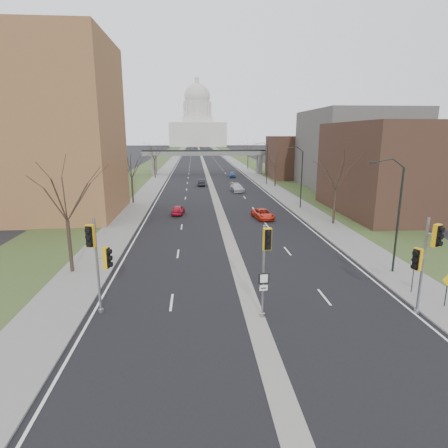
{
  "coord_description": "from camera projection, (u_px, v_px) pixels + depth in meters",
  "views": [
    {
      "loc": [
        -3.37,
        -20.24,
        10.48
      ],
      "look_at": [
        -1.12,
        8.62,
        3.51
      ],
      "focal_mm": 30.0,
      "sensor_mm": 36.0,
      "label": 1
    }
  ],
  "objects": [
    {
      "name": "car_left_far",
      "position": [
        201.0,
        182.0,
        77.82
      ],
      "size": [
        1.49,
        4.24,
        1.4
      ],
      "primitive_type": "imported",
      "rotation": [
        0.0,
        0.0,
        3.14
      ],
      "color": "black",
      "rests_on": "ground"
    },
    {
      "name": "sidewalk_left",
      "position": [
        175.0,
        158.0,
        166.79
      ],
      "size": [
        4.0,
        600.0,
        0.12
      ],
      "primitive_type": "cube",
      "color": "gray",
      "rests_on": "ground"
    },
    {
      "name": "apartment_building",
      "position": [
        13.0,
        130.0,
        46.86
      ],
      "size": [
        25.0,
        16.0,
        22.0
      ],
      "primitive_type": "cube",
      "color": "olive",
      "rests_on": "ground"
    },
    {
      "name": "speed_limit_sign",
      "position": [
        414.0,
        268.0,
        24.8
      ],
      "size": [
        0.53,
        0.06,
        2.47
      ],
      "rotation": [
        0.0,
        0.0,
        0.02
      ],
      "color": "black",
      "rests_on": "sidewalk_right"
    },
    {
      "name": "signal_pole_left",
      "position": [
        98.0,
        253.0,
        21.47
      ],
      "size": [
        1.18,
        0.99,
        5.84
      ],
      "rotation": [
        0.0,
        0.0,
        -0.18
      ],
      "color": "gray",
      "rests_on": "ground"
    },
    {
      "name": "streetlight_mid",
      "position": [
        297.0,
        160.0,
        52.55
      ],
      "size": [
        2.61,
        0.2,
        8.7
      ],
      "color": "black",
      "rests_on": "sidewalk_right"
    },
    {
      "name": "warning_sign",
      "position": [
        447.0,
        285.0,
        22.84
      ],
      "size": [
        0.85,
        0.11,
        2.17
      ],
      "rotation": [
        0.0,
        0.0,
        0.09
      ],
      "color": "black",
      "rests_on": "sidewalk_right"
    },
    {
      "name": "commercial_block_near",
      "position": [
        400.0,
        169.0,
        49.88
      ],
      "size": [
        16.0,
        20.0,
        12.0
      ],
      "primitive_type": "cube",
      "color": "#43291F",
      "rests_on": "ground"
    },
    {
      "name": "sidewalk_right",
      "position": [
        229.0,
        158.0,
        168.61
      ],
      "size": [
        4.0,
        600.0,
        0.12
      ],
      "primitive_type": "cube",
      "color": "gray",
      "rests_on": "ground"
    },
    {
      "name": "tree_left_a",
      "position": [
        64.0,
        188.0,
        27.54
      ],
      "size": [
        7.2,
        7.2,
        9.4
      ],
      "color": "#382B21",
      "rests_on": "sidewalk_left"
    },
    {
      "name": "grass_verge_left",
      "position": [
        161.0,
        158.0,
        166.34
      ],
      "size": [
        8.0,
        600.0,
        0.1
      ],
      "primitive_type": "cube",
      "color": "#354821",
      "rests_on": "ground"
    },
    {
      "name": "tree_right_a",
      "position": [
        337.0,
        168.0,
        43.08
      ],
      "size": [
        7.2,
        7.2,
        9.4
      ],
      "color": "#382B21",
      "rests_on": "sidewalk_right"
    },
    {
      "name": "signal_pole_median",
      "position": [
        265.0,
        256.0,
        20.86
      ],
      "size": [
        0.64,
        0.92,
        5.55
      ],
      "rotation": [
        0.0,
        0.0,
        0.12
      ],
      "color": "gray",
      "rests_on": "ground"
    },
    {
      "name": "car_right_near",
      "position": [
        263.0,
        214.0,
        47.39
      ],
      "size": [
        2.63,
        4.7,
        1.24
      ],
      "primitive_type": "imported",
      "rotation": [
        0.0,
        0.0,
        0.13
      ],
      "color": "red",
      "rests_on": "ground"
    },
    {
      "name": "tree_left_b",
      "position": [
        131.0,
        163.0,
        56.71
      ],
      "size": [
        6.75,
        6.75,
        8.81
      ],
      "color": "#382B21",
      "rests_on": "sidewalk_left"
    },
    {
      "name": "commercial_block_mid",
      "position": [
        355.0,
        150.0,
        73.09
      ],
      "size": [
        18.0,
        22.0,
        15.0
      ],
      "primitive_type": "cube",
      "color": "#605D58",
      "rests_on": "ground"
    },
    {
      "name": "tree_left_c",
      "position": [
        154.0,
        149.0,
        89.48
      ],
      "size": [
        7.65,
        7.65,
        9.99
      ],
      "color": "#382B21",
      "rests_on": "sidewalk_left"
    },
    {
      "name": "streetlight_far",
      "position": [
        263.0,
        151.0,
        77.75
      ],
      "size": [
        2.61,
        0.2,
        8.7
      ],
      "color": "black",
      "rests_on": "sidewalk_right"
    },
    {
      "name": "pedestrian_bridge",
      "position": [
        207.0,
        156.0,
        98.73
      ],
      "size": [
        34.0,
        3.0,
        6.45
      ],
      "color": "slate",
      "rests_on": "ground"
    },
    {
      "name": "car_right_far",
      "position": [
        232.0,
        175.0,
        92.72
      ],
      "size": [
        1.66,
        4.12,
        1.4
      ],
      "primitive_type": "imported",
      "rotation": [
        0.0,
        0.0,
        0.0
      ],
      "color": "#2B4C81",
      "rests_on": "ground"
    },
    {
      "name": "signal_pole_right",
      "position": [
        426.0,
        254.0,
        21.32
      ],
      "size": [
        1.36,
        0.98,
        5.88
      ],
      "rotation": [
        0.0,
        0.0,
        0.42
      ],
      "color": "gray",
      "rests_on": "ground"
    },
    {
      "name": "tree_right_c",
      "position": [
        248.0,
        146.0,
        113.74
      ],
      "size": [
        7.65,
        7.65,
        9.99
      ],
      "color": "#382B21",
      "rests_on": "sidewalk_right"
    },
    {
      "name": "median_strip",
      "position": [
        202.0,
        158.0,
        167.71
      ],
      "size": [
        1.2,
        600.0,
        0.02
      ],
      "primitive_type": "cube",
      "color": "gray",
      "rests_on": "ground"
    },
    {
      "name": "road_surface",
      "position": [
        202.0,
        158.0,
        167.71
      ],
      "size": [
        20.0,
        600.0,
        0.01
      ],
      "primitive_type": "cube",
      "color": "black",
      "rests_on": "ground"
    },
    {
      "name": "grass_verge_right",
      "position": [
        242.0,
        158.0,
        169.06
      ],
      "size": [
        8.0,
        600.0,
        0.1
      ],
      "primitive_type": "cube",
      "color": "#354821",
      "rests_on": "ground"
    },
    {
      "name": "ground",
      "position": [
        254.0,
        314.0,
        22.33
      ],
      "size": [
        700.0,
        700.0,
        0.0
      ],
      "primitive_type": "plane",
      "color": "black",
      "rests_on": "ground"
    },
    {
      "name": "commercial_block_far",
      "position": [
        299.0,
        157.0,
        90.67
      ],
      "size": [
        14.0,
        14.0,
        10.0
      ],
      "primitive_type": "cube",
      "color": "#43291F",
      "rests_on": "ground"
    },
    {
      "name": "tree_right_b",
      "position": [
        276.0,
        158.0,
        75.26
      ],
      "size": [
        6.3,
        6.3,
        8.22
      ],
      "color": "#382B21",
      "rests_on": "sidewalk_right"
    },
    {
      "name": "car_right_mid",
      "position": [
        237.0,
        188.0,
        69.76
      ],
      "size": [
        2.6,
        5.2,
        1.45
      ],
      "primitive_type": "imported",
      "rotation": [
        0.0,
        0.0,
        0.12
      ],
      "color": "#ADAEB5",
      "rests_on": "ground"
    },
    {
      "name": "capitol",
      "position": [
        198.0,
        125.0,
        328.12
      ],
      "size": [
        48.0,
        42.0,
        55.75
      ],
      "color": "beige",
      "rests_on": "ground"
    },
    {
      "name": "car_left_near",
      "position": [
        178.0,
        210.0,
        49.99
      ],
      "size": [
        1.87,
        3.83,
        1.26
      ],
      "primitive_type": "imported",
      "rotation": [
        0.0,
        0.0,
        3.03
      ],
      "color": "#B3142A",
      "rests_on": "ground"
    },
    {
      "name": "streetlight_near",
      "position": [
        392.0,
        184.0,
        27.35
      ],
      "size": [
        2.61,
        0.2,
        8.7
      ],
      "color": "black",
      "rests_on": "sidewalk_right"
    }
  ]
}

